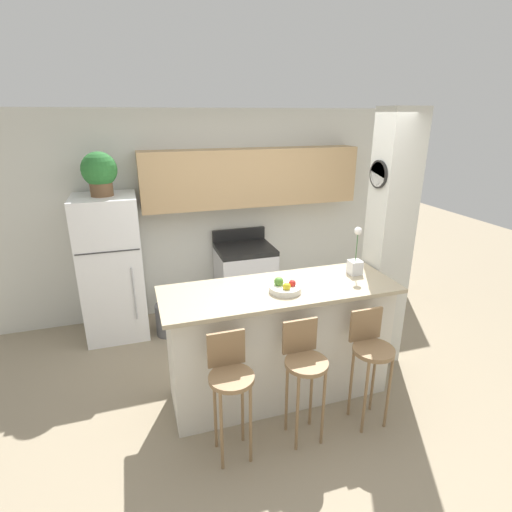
{
  "coord_description": "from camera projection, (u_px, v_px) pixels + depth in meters",
  "views": [
    {
      "loc": [
        -1.15,
        -2.92,
        2.49
      ],
      "look_at": [
        0.0,
        0.69,
        1.13
      ],
      "focal_mm": 28.0,
      "sensor_mm": 36.0,
      "label": 1
    }
  ],
  "objects": [
    {
      "name": "ground_plane",
      "position": [
        278.0,
        391.0,
        3.78
      ],
      "size": [
        14.0,
        14.0,
        0.0
      ],
      "primitive_type": "plane",
      "color": "gray"
    },
    {
      "name": "wall_back",
      "position": [
        236.0,
        199.0,
        5.04
      ],
      "size": [
        5.6,
        0.38,
        2.55
      ],
      "color": "silver",
      "rests_on": "ground_plane"
    },
    {
      "name": "pillar_right",
      "position": [
        388.0,
        244.0,
        3.92
      ],
      "size": [
        0.38,
        0.32,
        2.55
      ],
      "color": "silver",
      "rests_on": "ground_plane"
    },
    {
      "name": "counter_bar",
      "position": [
        279.0,
        342.0,
        3.6
      ],
      "size": [
        2.05,
        0.72,
        1.08
      ],
      "color": "silver",
      "rests_on": "ground_plane"
    },
    {
      "name": "refrigerator",
      "position": [
        112.0,
        268.0,
        4.54
      ],
      "size": [
        0.68,
        0.67,
        1.66
      ],
      "color": "white",
      "rests_on": "ground_plane"
    },
    {
      "name": "stove_range",
      "position": [
        245.0,
        280.0,
        5.15
      ],
      "size": [
        0.7,
        0.61,
        1.07
      ],
      "color": "silver",
      "rests_on": "ground_plane"
    },
    {
      "name": "bar_stool_left",
      "position": [
        230.0,
        379.0,
        2.91
      ],
      "size": [
        0.33,
        0.33,
        1.0
      ],
      "color": "olive",
      "rests_on": "ground_plane"
    },
    {
      "name": "bar_stool_mid",
      "position": [
        304.0,
        365.0,
        3.07
      ],
      "size": [
        0.33,
        0.33,
        1.0
      ],
      "color": "olive",
      "rests_on": "ground_plane"
    },
    {
      "name": "bar_stool_right",
      "position": [
        371.0,
        352.0,
        3.24
      ],
      "size": [
        0.33,
        0.33,
        1.0
      ],
      "color": "olive",
      "rests_on": "ground_plane"
    },
    {
      "name": "potted_plant_on_fridge",
      "position": [
        99.0,
        172.0,
        4.18
      ],
      "size": [
        0.37,
        0.37,
        0.46
      ],
      "color": "brown",
      "rests_on": "refrigerator"
    },
    {
      "name": "orchid_vase",
      "position": [
        355.0,
        261.0,
        3.67
      ],
      "size": [
        0.11,
        0.11,
        0.45
      ],
      "color": "white",
      "rests_on": "counter_bar"
    },
    {
      "name": "fruit_bowl",
      "position": [
        285.0,
        288.0,
        3.33
      ],
      "size": [
        0.27,
        0.27,
        0.12
      ],
      "color": "silver",
      "rests_on": "counter_bar"
    },
    {
      "name": "trash_bin",
      "position": [
        168.0,
        319.0,
        4.72
      ],
      "size": [
        0.28,
        0.28,
        0.38
      ],
      "color": "#59595B",
      "rests_on": "ground_plane"
    }
  ]
}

